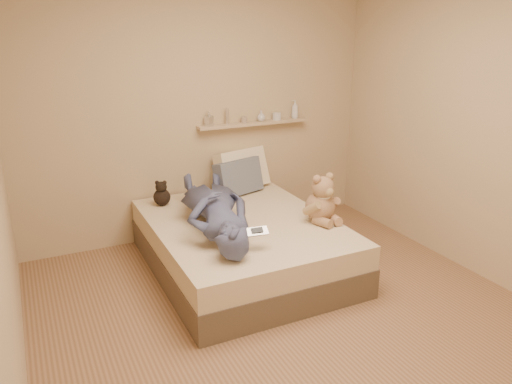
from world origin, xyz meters
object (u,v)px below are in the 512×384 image
teddy_bear (322,202)px  person (215,209)px  pillow_cream (242,169)px  bed (242,245)px  wall_shelf (254,123)px  game_console (257,231)px  pillow_grey (238,177)px  dark_plush (162,195)px

teddy_bear → person: 0.91m
teddy_bear → pillow_cream: teddy_bear is taller
bed → wall_shelf: (0.55, 0.91, 0.88)m
game_console → pillow_grey: 1.33m
bed → wall_shelf: bearing=58.8°
pillow_grey → pillow_cream: bearing=54.1°
bed → pillow_grey: bearing=68.2°
game_console → person: person is taller
bed → wall_shelf: 1.38m
pillow_cream → wall_shelf: bearing=24.6°
bed → wall_shelf: wall_shelf is taller
teddy_bear → pillow_cream: size_ratio=0.79×
game_console → dark_plush: 1.32m
pillow_grey → game_console: bearing=-108.0°
teddy_bear → dark_plush: size_ratio=1.76×
pillow_grey → dark_plush: bearing=-179.8°
game_console → teddy_bear: teddy_bear is taller
dark_plush → person: person is taller
bed → dark_plush: 0.92m
dark_plush → person: 0.78m
dark_plush → wall_shelf: size_ratio=0.20×
game_console → pillow_cream: (0.51, 1.40, 0.05)m
bed → person: size_ratio=1.31×
bed → pillow_cream: pillow_cream is taller
teddy_bear → dark_plush: 1.50m
bed → dark_plush: (-0.51, 0.69, 0.33)m
dark_plush → pillow_grey: pillow_grey is taller
wall_shelf → person: bearing=-130.4°
pillow_grey → bed: bearing=-111.8°
game_console → pillow_cream: size_ratio=0.32×
bed → pillow_cream: bearing=65.5°
bed → person: person is taller
pillow_cream → person: size_ratio=0.38×
teddy_bear → pillow_grey: (-0.34, 0.99, -0.01)m
bed → dark_plush: size_ratio=7.76×
game_console → wall_shelf: wall_shelf is taller
dark_plush → bed: bearing=-53.4°
game_console → teddy_bear: 0.80m
person → wall_shelf: wall_shelf is taller
dark_plush → pillow_cream: size_ratio=0.45×
teddy_bear → person: (-0.88, 0.26, -0.00)m
pillow_cream → person: pillow_cream is taller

